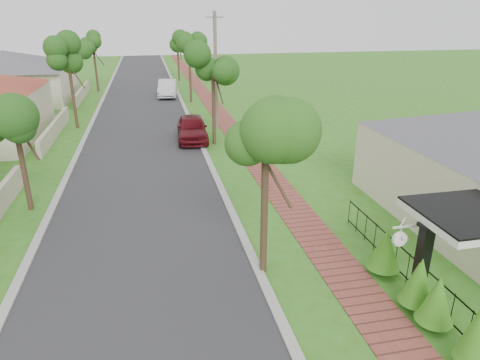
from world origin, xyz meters
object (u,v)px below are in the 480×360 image
object	(u,v)px
utility_pole	(216,71)
parked_car_red	(192,128)
porch_post	(420,270)
parked_car_white	(168,88)
station_clock	(400,238)
near_tree	(266,149)

from	to	relation	value
utility_pole	parked_car_red	bearing A→B (deg)	-125.21
porch_post	parked_car_white	world-z (taller)	porch_post
parked_car_white	station_clock	xyz separation A→B (m)	(4.50, -33.91, 1.15)
parked_car_white	station_clock	world-z (taller)	station_clock
near_tree	parked_car_red	bearing A→B (deg)	92.07
station_clock	utility_pole	bearing A→B (deg)	94.88
station_clock	parked_car_red	bearing A→B (deg)	102.20
parked_car_white	near_tree	distance (m)	32.00
parked_car_red	utility_pole	world-z (taller)	utility_pole
porch_post	parked_car_red	distance (m)	18.59
porch_post	parked_car_red	world-z (taller)	porch_post
parked_car_red	near_tree	distance (m)	15.92
porch_post	station_clock	world-z (taller)	porch_post
porch_post	near_tree	world-z (taller)	near_tree
near_tree	station_clock	size ratio (longest dim) A/B	7.17
parked_car_white	utility_pole	size ratio (longest dim) A/B	0.62
porch_post	utility_pole	distance (m)	21.31
porch_post	station_clock	bearing A→B (deg)	140.93
parked_car_white	utility_pole	xyz separation A→B (m)	(2.74, -13.31, 3.18)
parked_car_red	station_clock	bearing A→B (deg)	-74.39
near_tree	station_clock	world-z (taller)	near_tree
parked_car_red	utility_pole	distance (m)	4.79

